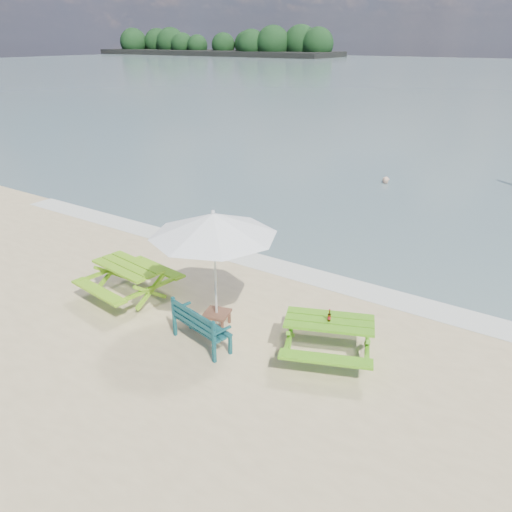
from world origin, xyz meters
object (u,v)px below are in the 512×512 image
Objects in this scene: picnic_table_left at (130,282)px; picnic_table_right at (328,339)px; park_bench at (202,333)px; side_table at (217,319)px; patio_umbrella at (213,225)px; beer_bottle at (329,317)px; swimmer at (384,195)px.

picnic_table_left reaches higher than picnic_table_right.
park_bench is 0.73m from side_table.
side_table is at bearing 103.94° from park_bench.
picnic_table_left is at bearing -177.30° from side_table.
picnic_table_right is 0.74× the size of patio_umbrella.
patio_umbrella is at bearing -172.02° from picnic_table_right.
park_bench is 0.46× the size of patio_umbrella.
patio_umbrella reaches higher than picnic_table_right.
beer_bottle is at bearing 7.21° from side_table.
beer_bottle reaches higher than picnic_table_right.
swimmer is (-3.56, 12.71, -1.40)m from beer_bottle.
picnic_table_left is 1.34× the size of swimmer.
beer_bottle is at bearing -74.36° from swimmer.
patio_umbrella reaches higher than side_table.
swimmer is at bearing 95.37° from park_bench.
patio_umbrella reaches higher than beer_bottle.
park_bench reaches higher than swimmer.
swimmer is at bearing 94.90° from patio_umbrella.
side_table is 0.39× the size of swimmer.
picnic_table_right reaches higher than swimmer.
swimmer is at bearing 84.02° from picnic_table_left.
picnic_table_left is at bearing -95.98° from swimmer.
park_bench reaches higher than picnic_table_left.
picnic_table_right is 0.49m from beer_bottle.
park_bench is at bearing -76.06° from patio_umbrella.
patio_umbrella reaches higher than swimmer.
side_table is 2.56m from beer_bottle.
beer_bottle is (2.27, 1.01, 0.61)m from park_bench.
picnic_table_right is at bearing 5.32° from picnic_table_left.
swimmer is at bearing 105.64° from beer_bottle.
beer_bottle is at bearing 4.94° from picnic_table_left.
patio_umbrella is at bearing 2.70° from picnic_table_left.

